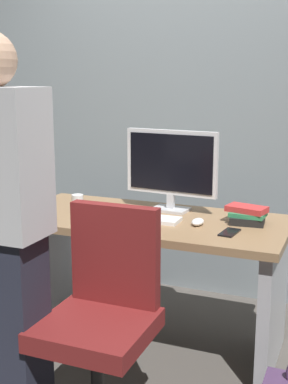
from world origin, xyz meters
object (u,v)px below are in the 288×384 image
(monitor, at_px, (171,166))
(mouse, at_px, (198,222))
(office_chair, at_px, (102,331))
(cell_phone, at_px, (230,232))
(keyboard, at_px, (140,218))
(cup_near_keyboard, at_px, (78,204))
(desk, at_px, (147,256))
(book_stack, at_px, (247,215))

(monitor, xyz_separation_m, mouse, (0.23, -0.22, -0.24))
(office_chair, relative_size, cell_phone, 6.53)
(keyboard, distance_m, mouse, 0.31)
(cup_near_keyboard, relative_size, cell_phone, 0.72)
(monitor, bearing_deg, keyboard, -110.44)
(desk, xyz_separation_m, mouse, (0.29, -0.04, 0.24))
(desk, bearing_deg, book_stack, 9.23)
(monitor, xyz_separation_m, keyboard, (-0.09, -0.23, -0.25))
(mouse, bearing_deg, keyboard, -177.97)
(monitor, relative_size, book_stack, 2.46)
(desk, xyz_separation_m, book_stack, (0.52, 0.08, 0.26))
(cup_near_keyboard, bearing_deg, mouse, 1.56)
(office_chair, distance_m, cell_phone, 0.78)
(monitor, relative_size, keyboard, 1.26)
(office_chair, xyz_separation_m, cup_near_keyboard, (-0.49, 0.67, 0.35))
(book_stack, bearing_deg, desk, -170.77)
(monitor, xyz_separation_m, cell_phone, (0.41, -0.30, -0.25))
(keyboard, distance_m, book_stack, 0.56)
(mouse, bearing_deg, book_stack, 29.10)
(keyboard, xyz_separation_m, cup_near_keyboard, (-0.37, -0.01, 0.04))
(keyboard, height_order, cell_phone, keyboard)
(keyboard, xyz_separation_m, cell_phone, (0.50, -0.07, -0.01))
(keyboard, distance_m, cup_near_keyboard, 0.38)
(keyboard, relative_size, cell_phone, 2.99)
(desk, bearing_deg, keyboard, -110.77)
(mouse, xyz_separation_m, cell_phone, (0.18, -0.08, -0.01))
(monitor, distance_m, cell_phone, 0.57)
(keyboard, bearing_deg, cup_near_keyboard, -179.59)
(cup_near_keyboard, bearing_deg, monitor, 27.71)
(monitor, xyz_separation_m, book_stack, (0.45, -0.10, -0.21))
(desk, relative_size, book_stack, 6.80)
(book_stack, relative_size, cell_phone, 1.52)
(keyboard, bearing_deg, desk, 68.47)
(desk, distance_m, office_chair, 0.74)
(monitor, height_order, mouse, monitor)
(keyboard, bearing_deg, monitor, 68.80)
(office_chair, height_order, cup_near_keyboard, office_chair)
(desk, xyz_separation_m, cell_phone, (0.48, -0.12, 0.22))
(keyboard, bearing_deg, book_stack, 13.52)
(office_chair, bearing_deg, cell_phone, 57.70)
(cup_near_keyboard, bearing_deg, keyboard, 1.17)
(office_chair, xyz_separation_m, mouse, (0.20, 0.69, 0.31))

